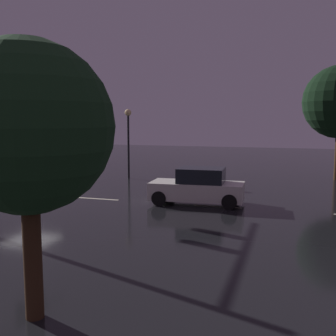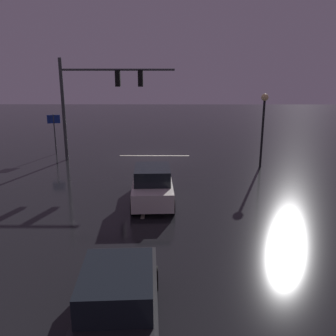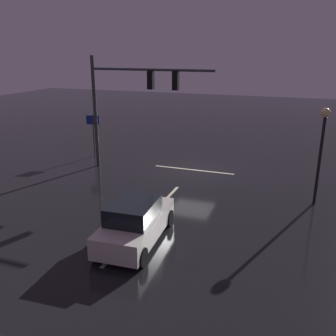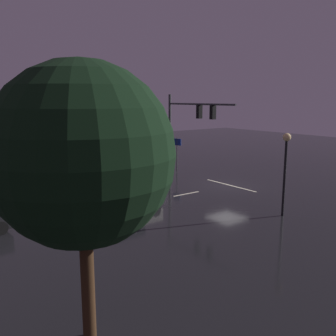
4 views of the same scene
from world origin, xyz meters
name	(u,v)px [view 1 (image 1 of 4)]	position (x,y,z in m)	size (l,w,h in m)	color
ground_plane	(30,194)	(0.00, 0.00, 0.00)	(80.00, 80.00, 0.00)	black
lane_dash_far	(98,199)	(0.00, 4.00, 0.00)	(2.20, 0.16, 0.01)	beige
lane_dash_mid	(218,207)	(0.00, 10.00, 0.00)	(2.20, 0.16, 0.01)	beige
stop_bar	(26,194)	(0.00, -0.25, 0.00)	(5.00, 0.16, 0.01)	beige
car_approaching	(198,187)	(-0.33, 9.00, 0.80)	(2.10, 4.45, 1.70)	silver
street_lamp_left_kerb	(128,130)	(-6.88, 2.75, 3.26)	(0.44, 0.44, 4.59)	black
tree_right_near	(27,128)	(11.26, 8.38, 3.77)	(3.32, 3.32, 5.45)	#382314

